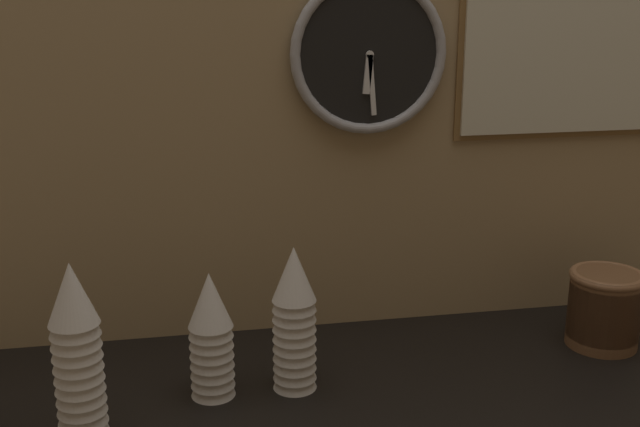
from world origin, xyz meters
TOP-DOWN VIEW (x-y plane):
  - ground_plane at (0.00, 0.00)cm, footprint 160.00×56.00cm
  - wall_tiled_back at (0.00, 26.50)cm, footprint 160.00×3.00cm
  - cup_stack_center_left at (-23.49, 0.33)cm, footprint 7.60×7.60cm
  - cup_stack_left at (-43.76, -11.35)cm, footprint 7.60×7.60cm
  - cup_stack_center at (-9.33, 0.09)cm, footprint 7.60×7.60cm
  - bowl_stack_far_right at (51.97, 5.85)cm, footprint 14.24×14.24cm
  - wall_clock at (8.79, 23.46)cm, footprint 30.05×2.70cm

SIDE VIEW (x-z plane):
  - ground_plane at x=0.00cm, z-range -4.00..0.00cm
  - bowl_stack_far_right at x=51.97cm, z-range 0.34..15.36cm
  - cup_stack_center_left at x=-23.49cm, z-range 0.00..22.27cm
  - cup_stack_center at x=-9.33cm, z-range 0.00..25.90cm
  - cup_stack_left at x=-43.76cm, z-range 0.00..29.53cm
  - wall_tiled_back at x=0.00cm, z-range 0.00..105.00cm
  - wall_clock at x=8.79cm, z-range 39.94..69.99cm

